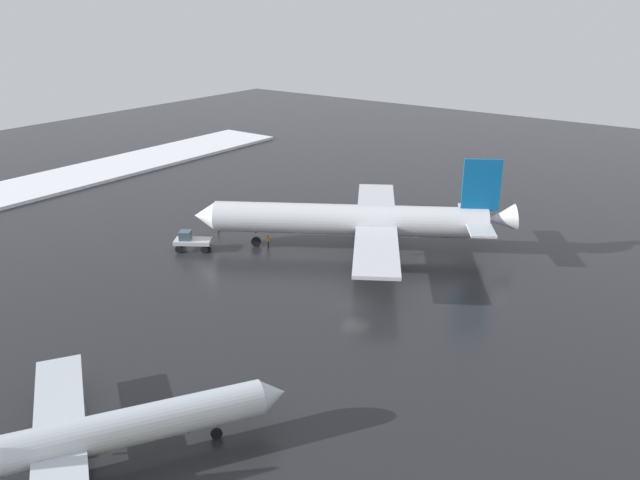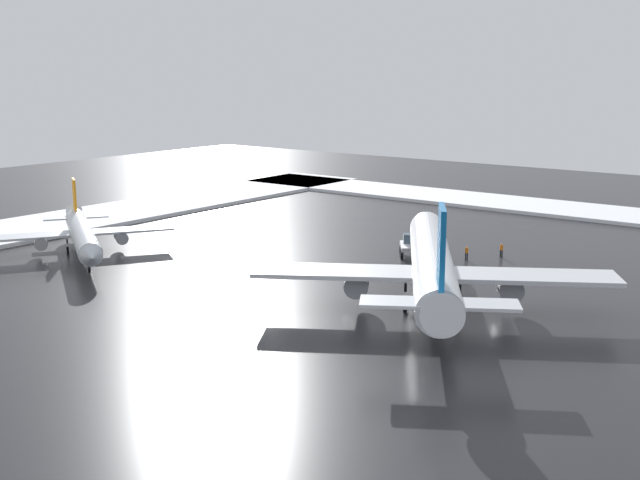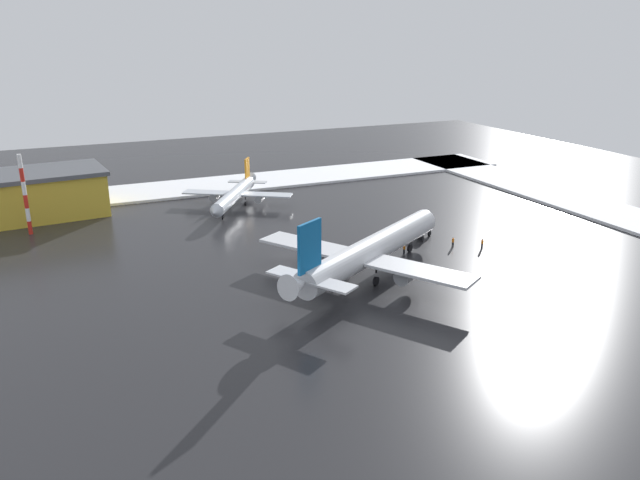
# 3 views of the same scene
# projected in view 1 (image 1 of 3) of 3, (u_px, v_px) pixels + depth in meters

# --- Properties ---
(ground_plane) EXTENTS (240.00, 240.00, 0.00)m
(ground_plane) POSITION_uv_depth(u_px,v_px,m) (356.00, 305.00, 64.80)
(ground_plane) COLOR #232326
(snow_bank_left) EXTENTS (14.00, 116.00, 0.54)m
(snow_bank_left) POSITION_uv_depth(u_px,v_px,m) (11.00, 192.00, 101.47)
(snow_bank_left) COLOR white
(snow_bank_left) RESTS_ON ground_plane
(airplane_distant_tail) EXTENTS (36.21, 31.02, 12.00)m
(airplane_distant_tail) POSITION_uv_depth(u_px,v_px,m) (357.00, 220.00, 77.77)
(airplane_distant_tail) COLOR silver
(airplane_distant_tail) RESTS_ON ground_plane
(airplane_parked_starboard) EXTENTS (20.72, 24.15, 8.08)m
(airplane_parked_starboard) POSITION_uv_depth(u_px,v_px,m) (85.00, 437.00, 41.20)
(airplane_parked_starboard) COLOR silver
(airplane_parked_starboard) RESTS_ON ground_plane
(pushback_tug) EXTENTS (5.05, 4.38, 2.50)m
(pushback_tug) POSITION_uv_depth(u_px,v_px,m) (191.00, 240.00, 78.59)
(pushback_tug) COLOR silver
(pushback_tug) RESTS_ON ground_plane
(ground_crew_mid_apron) EXTENTS (0.36, 0.36, 1.71)m
(ground_crew_mid_apron) POSITION_uv_depth(u_px,v_px,m) (218.00, 225.00, 84.78)
(ground_crew_mid_apron) COLOR black
(ground_crew_mid_apron) RESTS_ON ground_plane
(ground_crew_beside_wing) EXTENTS (0.36, 0.36, 1.71)m
(ground_crew_beside_wing) POSITION_uv_depth(u_px,v_px,m) (212.00, 215.00, 88.90)
(ground_crew_beside_wing) COLOR black
(ground_crew_beside_wing) RESTS_ON ground_plane
(ground_crew_by_nose_gear) EXTENTS (0.36, 0.36, 1.71)m
(ground_crew_by_nose_gear) POSITION_uv_depth(u_px,v_px,m) (268.00, 240.00, 79.52)
(ground_crew_by_nose_gear) COLOR black
(ground_crew_by_nose_gear) RESTS_ON ground_plane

